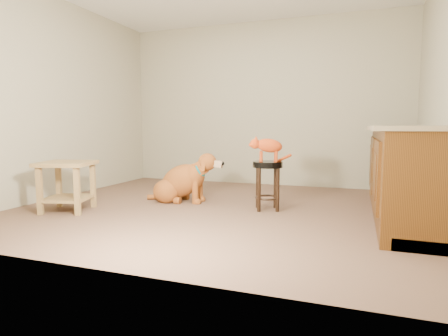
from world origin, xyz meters
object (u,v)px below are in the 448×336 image
at_px(side_table, 67,179).
at_px(golden_retriever, 182,182).
at_px(wood_stool, 387,169).
at_px(tabby_kitten, 267,146).
at_px(padded_stool, 268,176).

relative_size(side_table, golden_retriever, 0.63).
height_order(wood_stool, tabby_kitten, tabby_kitten).
bearing_deg(padded_stool, golden_retriever, 174.97).
bearing_deg(padded_stool, wood_stool, 47.14).
xyz_separation_m(golden_retriever, tabby_kitten, (1.10, -0.10, 0.47)).
bearing_deg(golden_retriever, side_table, -141.21).
relative_size(padded_stool, wood_stool, 0.78).
bearing_deg(side_table, wood_stool, 33.32).
bearing_deg(wood_stool, tabby_kitten, -133.05).
bearing_deg(side_table, padded_stool, 21.26).
relative_size(wood_stool, side_table, 1.06).
relative_size(padded_stool, golden_retriever, 0.53).
bearing_deg(wood_stool, side_table, -146.68).
height_order(wood_stool, golden_retriever, wood_stool).
distance_m(padded_stool, tabby_kitten, 0.33).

